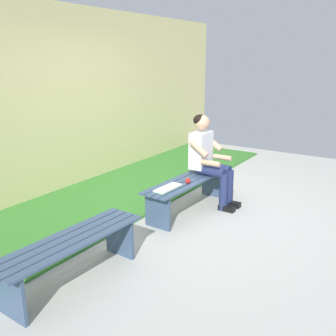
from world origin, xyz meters
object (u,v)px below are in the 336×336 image
Objects in this scene: apple at (188,181)px; person_seated at (209,157)px; book_open at (168,188)px; bench_far at (72,250)px; bench_near at (188,187)px.

person_seated is at bearing 178.11° from apple.
book_open is (0.32, -0.09, -0.03)m from apple.
book_open reaches higher than bench_far.
bench_far is 2.44m from person_seated.
bench_far is at bearing 0.00° from bench_near.
bench_near is at bearing -15.33° from person_seated.
bench_far is at bearing -2.36° from person_seated.
bench_far is 3.59× the size of book_open.
apple is 0.17× the size of book_open.
apple is (0.52, -0.02, -0.21)m from person_seated.
bench_far is 21.32× the size of apple.
bench_near is 1.29× the size of person_seated.
person_seated is (-2.42, 0.10, 0.35)m from bench_far.
book_open is (0.47, -0.01, 0.12)m from bench_near.
book_open is at bearing -7.47° from person_seated.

